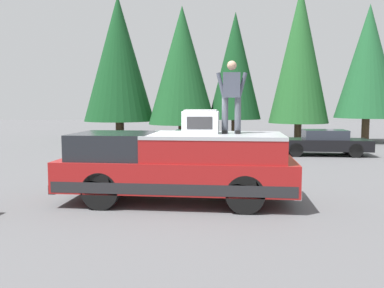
{
  "coord_description": "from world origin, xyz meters",
  "views": [
    {
      "loc": [
        -9.65,
        -1.5,
        2.36
      ],
      "look_at": [
        0.31,
        -0.41,
        1.35
      ],
      "focal_mm": 37.93,
      "sensor_mm": 36.0,
      "label": 1
    }
  ],
  "objects_px": {
    "parked_car_black": "(323,143)",
    "parked_car_white": "(195,143)",
    "pickup_truck": "(177,166)",
    "person_on_truck_bed": "(232,95)",
    "compressor_unit": "(201,122)"
  },
  "relations": [
    {
      "from": "parked_car_black",
      "to": "parked_car_white",
      "type": "distance_m",
      "value": 5.86
    },
    {
      "from": "pickup_truck",
      "to": "person_on_truck_bed",
      "type": "height_order",
      "value": "person_on_truck_bed"
    },
    {
      "from": "compressor_unit",
      "to": "person_on_truck_bed",
      "type": "bearing_deg",
      "value": -89.83
    },
    {
      "from": "person_on_truck_bed",
      "to": "parked_car_black",
      "type": "height_order",
      "value": "person_on_truck_bed"
    },
    {
      "from": "compressor_unit",
      "to": "parked_car_white",
      "type": "height_order",
      "value": "compressor_unit"
    },
    {
      "from": "person_on_truck_bed",
      "to": "pickup_truck",
      "type": "bearing_deg",
      "value": 94.56
    },
    {
      "from": "pickup_truck",
      "to": "parked_car_white",
      "type": "xyz_separation_m",
      "value": [
        8.44,
        0.46,
        -0.29
      ]
    },
    {
      "from": "compressor_unit",
      "to": "parked_car_white",
      "type": "distance_m",
      "value": 8.51
    },
    {
      "from": "pickup_truck",
      "to": "compressor_unit",
      "type": "height_order",
      "value": "compressor_unit"
    },
    {
      "from": "pickup_truck",
      "to": "parked_car_white",
      "type": "height_order",
      "value": "pickup_truck"
    },
    {
      "from": "pickup_truck",
      "to": "parked_car_black",
      "type": "height_order",
      "value": "pickup_truck"
    },
    {
      "from": "parked_car_black",
      "to": "compressor_unit",
      "type": "bearing_deg",
      "value": 152.98
    },
    {
      "from": "compressor_unit",
      "to": "person_on_truck_bed",
      "type": "distance_m",
      "value": 0.95
    },
    {
      "from": "parked_car_white",
      "to": "parked_car_black",
      "type": "bearing_deg",
      "value": -80.11
    },
    {
      "from": "compressor_unit",
      "to": "pickup_truck",
      "type": "bearing_deg",
      "value": 100.26
    }
  ]
}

